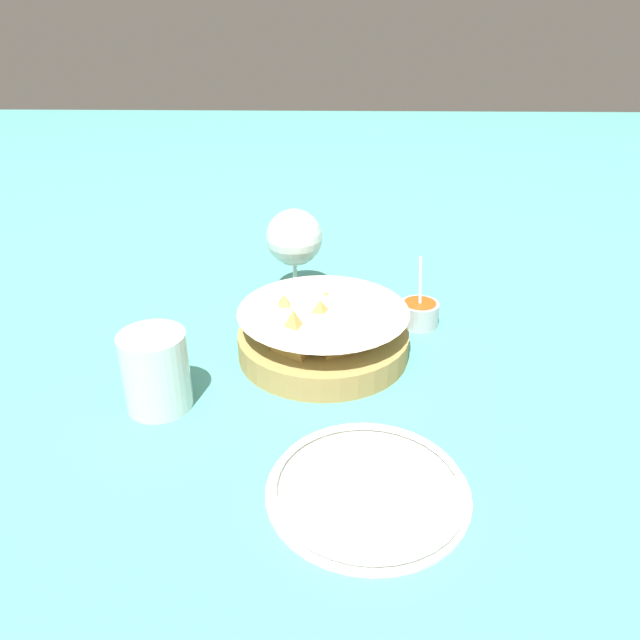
# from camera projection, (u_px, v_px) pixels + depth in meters

# --- Properties ---
(ground_plane) EXTENTS (4.00, 4.00, 0.00)m
(ground_plane) POSITION_uv_depth(u_px,v_px,m) (323.00, 354.00, 0.90)
(ground_plane) COLOR teal
(food_basket) EXTENTS (0.24, 0.24, 0.09)m
(food_basket) POSITION_uv_depth(u_px,v_px,m) (318.00, 335.00, 0.88)
(food_basket) COLOR #B2894C
(food_basket) RESTS_ON ground_plane
(sauce_cup) EXTENTS (0.07, 0.06, 0.10)m
(sauce_cup) POSITION_uv_depth(u_px,v_px,m) (419.00, 312.00, 0.96)
(sauce_cup) COLOR #B7B7BC
(sauce_cup) RESTS_ON ground_plane
(wine_glass) EXTENTS (0.09, 0.09, 0.15)m
(wine_glass) POSITION_uv_depth(u_px,v_px,m) (294.00, 240.00, 1.02)
(wine_glass) COLOR silver
(wine_glass) RESTS_ON ground_plane
(beer_mug) EXTENTS (0.12, 0.08, 0.10)m
(beer_mug) POSITION_uv_depth(u_px,v_px,m) (157.00, 373.00, 0.77)
(beer_mug) COLOR silver
(beer_mug) RESTS_ON ground_plane
(side_plate) EXTENTS (0.21, 0.21, 0.01)m
(side_plate) POSITION_uv_depth(u_px,v_px,m) (368.00, 488.00, 0.65)
(side_plate) COLOR white
(side_plate) RESTS_ON ground_plane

